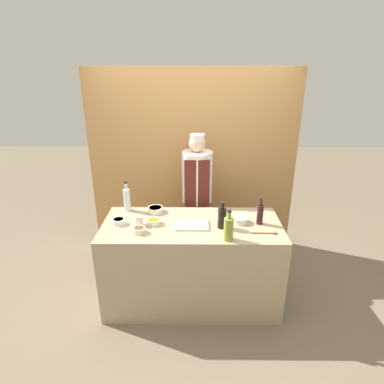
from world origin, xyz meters
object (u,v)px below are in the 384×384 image
Objects in this scene: cutting_board at (192,225)px; bottle_oil at (229,228)px; bottle_wine at (260,214)px; sauce_bowl_green at (119,221)px; sauce_bowl_brown at (139,230)px; sauce_bowl_red at (240,219)px; bottle_clear at (127,199)px; chef_center at (197,198)px; cup_cream at (139,220)px; bottle_soy at (222,218)px; wooden_spoon at (268,233)px; sauce_bowl_orange at (154,222)px; sauce_bowl_white at (155,209)px.

bottle_oil reaches higher than cutting_board.
cutting_board is 1.19× the size of bottle_wine.
sauce_bowl_green is 0.44× the size of bottle_wine.
bottle_oil is (1.07, -0.30, 0.09)m from sauce_bowl_green.
sauce_bowl_brown is at bearing -170.42° from bottle_wine.
sauce_bowl_red is 0.46× the size of bottle_clear.
cup_cream is at bearing -128.08° from chef_center.
sauce_bowl_brown is at bearing -67.63° from bottle_clear.
sauce_bowl_red is 0.23m from bottle_soy.
cup_cream is (0.21, -0.02, 0.02)m from sauce_bowl_green.
sauce_bowl_red is 0.52× the size of bottle_oil.
wooden_spoon is at bearing -7.32° from sauce_bowl_green.
bottle_clear reaches higher than sauce_bowl_green.
cutting_board is 0.69m from bottle_wine.
bottle_soy reaches higher than sauce_bowl_orange.
chef_center is at bearing 58.37° from sauce_bowl_brown.
sauce_bowl_white is at bearing 141.32° from cutting_board.
sauce_bowl_brown is at bearing 171.75° from bottle_oil.
sauce_bowl_white is at bearing 92.66° from sauce_bowl_orange.
cutting_board is at bearing -38.68° from sauce_bowl_white.
bottle_soy is at bearing -3.61° from sauce_bowl_green.
bottle_clear is (-1.39, 0.31, 0.02)m from bottle_wine.
cutting_board is 0.52m from cup_cream.
bottle_soy is 0.81× the size of bottle_clear.
wooden_spoon is (0.04, -0.20, -0.10)m from bottle_wine.
bottle_wine is at bearing 1.95° from cup_cream.
bottle_wine is at bearing 0.73° from sauce_bowl_green.
cutting_board is (0.38, -0.04, -0.02)m from sauce_bowl_orange.
sauce_bowl_white is 1.20× the size of sauce_bowl_orange.
sauce_bowl_white is 0.51× the size of cutting_board.
sauce_bowl_red is 0.57× the size of bottle_soy.
sauce_bowl_red is 1.27× the size of sauce_bowl_green.
sauce_bowl_green is 0.41× the size of bottle_oil.
sauce_bowl_orange is at bearing 57.62° from sauce_bowl_brown.
sauce_bowl_white is 0.78m from bottle_soy.
cutting_board is at bearing -1.33° from cup_cream.
sauce_bowl_red reaches higher than sauce_bowl_green.
bottle_clear reaches higher than bottle_wine.
sauce_bowl_brown is 0.96× the size of sauce_bowl_green.
sauce_bowl_orange is at bearing 174.70° from cutting_board.
sauce_bowl_red is 0.66× the size of wooden_spoon.
bottle_oil reaches higher than bottle_soy.
bottle_soy is at bearing -21.29° from bottle_clear.
chef_center reaches higher than bottle_clear.
sauce_bowl_red is 0.50m from cutting_board.
bottle_clear is (-0.70, 0.36, 0.12)m from cutting_board.
bottle_wine is at bearing 42.92° from bottle_oil.
sauce_bowl_red is 0.56× the size of bottle_wine.
bottle_soy is 1.08m from bottle_clear.
cup_cream is at bearing 172.51° from wooden_spoon.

